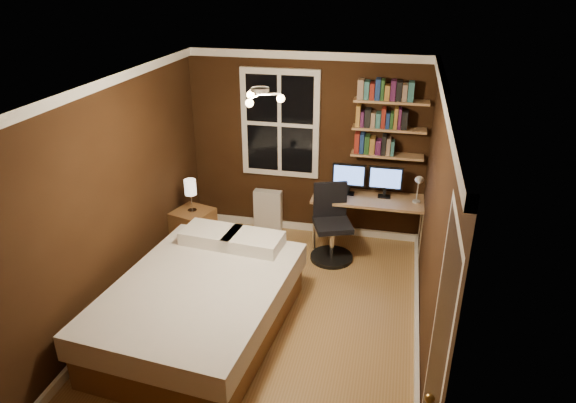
% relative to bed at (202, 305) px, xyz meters
% --- Properties ---
extents(floor, '(4.20, 4.20, 0.00)m').
position_rel_bed_xyz_m(floor, '(0.59, 0.38, -0.32)').
color(floor, olive).
rests_on(floor, ground).
extents(wall_back, '(3.20, 0.04, 2.50)m').
position_rel_bed_xyz_m(wall_back, '(0.59, 2.48, 0.93)').
color(wall_back, black).
rests_on(wall_back, ground).
extents(wall_left, '(0.04, 4.20, 2.50)m').
position_rel_bed_xyz_m(wall_left, '(-1.01, 0.38, 0.93)').
color(wall_left, black).
rests_on(wall_left, ground).
extents(wall_right, '(0.04, 4.20, 2.50)m').
position_rel_bed_xyz_m(wall_right, '(2.19, 0.38, 0.93)').
color(wall_right, black).
rests_on(wall_right, ground).
extents(ceiling, '(3.20, 4.20, 0.02)m').
position_rel_bed_xyz_m(ceiling, '(0.59, 0.38, 2.18)').
color(ceiling, white).
rests_on(ceiling, wall_back).
extents(window, '(1.06, 0.06, 1.46)m').
position_rel_bed_xyz_m(window, '(0.24, 2.45, 1.23)').
color(window, white).
rests_on(window, wall_back).
extents(door, '(0.03, 0.82, 2.05)m').
position_rel_bed_xyz_m(door, '(2.18, -1.17, 0.70)').
color(door, black).
rests_on(door, ground).
extents(door_knob, '(0.06, 0.06, 0.06)m').
position_rel_bed_xyz_m(door_knob, '(2.14, -1.47, 0.68)').
color(door_knob, '#B68A3F').
rests_on(door_knob, door).
extents(ceiling_fixture, '(0.44, 0.44, 0.18)m').
position_rel_bed_xyz_m(ceiling_fixture, '(0.59, 0.28, 2.08)').
color(ceiling_fixture, beige).
rests_on(ceiling_fixture, ceiling).
extents(bookshelf_lower, '(0.92, 0.22, 0.03)m').
position_rel_bed_xyz_m(bookshelf_lower, '(1.67, 2.36, 0.93)').
color(bookshelf_lower, tan).
rests_on(bookshelf_lower, wall_back).
extents(books_row_lower, '(0.48, 0.16, 0.23)m').
position_rel_bed_xyz_m(books_row_lower, '(1.67, 2.36, 1.06)').
color(books_row_lower, maroon).
rests_on(books_row_lower, bookshelf_lower).
extents(bookshelf_middle, '(0.92, 0.22, 0.03)m').
position_rel_bed_xyz_m(bookshelf_middle, '(1.67, 2.36, 1.28)').
color(bookshelf_middle, tan).
rests_on(bookshelf_middle, wall_back).
extents(books_row_middle, '(0.66, 0.16, 0.23)m').
position_rel_bed_xyz_m(books_row_middle, '(1.67, 2.36, 1.41)').
color(books_row_middle, navy).
rests_on(books_row_middle, bookshelf_middle).
extents(bookshelf_upper, '(0.92, 0.22, 0.03)m').
position_rel_bed_xyz_m(bookshelf_upper, '(1.67, 2.36, 1.63)').
color(bookshelf_upper, tan).
rests_on(bookshelf_upper, wall_back).
extents(books_row_upper, '(0.60, 0.16, 0.23)m').
position_rel_bed_xyz_m(books_row_upper, '(1.67, 2.36, 1.76)').
color(books_row_upper, '#235022').
rests_on(books_row_upper, bookshelf_upper).
extents(bed, '(1.79, 2.35, 0.75)m').
position_rel_bed_xyz_m(bed, '(0.00, 0.00, 0.00)').
color(bed, brown).
rests_on(bed, ground).
extents(nightstand, '(0.56, 0.56, 0.57)m').
position_rel_bed_xyz_m(nightstand, '(-0.73, 1.58, -0.04)').
color(nightstand, brown).
rests_on(nightstand, ground).
extents(bedside_lamp, '(0.15, 0.15, 0.43)m').
position_rel_bed_xyz_m(bedside_lamp, '(-0.73, 1.58, 0.47)').
color(bedside_lamp, white).
rests_on(bedside_lamp, nightstand).
extents(radiator, '(0.39, 0.14, 0.59)m').
position_rel_bed_xyz_m(radiator, '(0.07, 2.37, -0.03)').
color(radiator, silver).
rests_on(radiator, ground).
extents(desk, '(1.50, 0.56, 0.71)m').
position_rel_bed_xyz_m(desk, '(1.50, 2.18, 0.33)').
color(desk, tan).
rests_on(desk, ground).
extents(monitor_left, '(0.44, 0.12, 0.42)m').
position_rel_bed_xyz_m(monitor_left, '(1.21, 2.26, 0.60)').
color(monitor_left, black).
rests_on(monitor_left, desk).
extents(monitor_right, '(0.44, 0.12, 0.42)m').
position_rel_bed_xyz_m(monitor_right, '(1.68, 2.26, 0.60)').
color(monitor_right, black).
rests_on(monitor_right, desk).
extents(desk_lamp, '(0.14, 0.32, 0.44)m').
position_rel_bed_xyz_m(desk_lamp, '(2.09, 2.10, 0.61)').
color(desk_lamp, silver).
rests_on(desk_lamp, desk).
extents(office_chair, '(0.57, 0.57, 0.99)m').
position_rel_bed_xyz_m(office_chair, '(1.07, 1.78, 0.06)').
color(office_chair, black).
rests_on(office_chair, ground).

